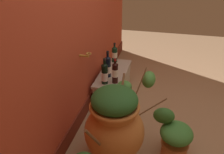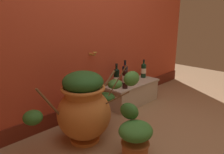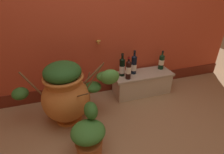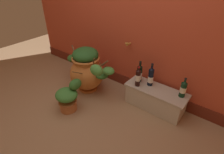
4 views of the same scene
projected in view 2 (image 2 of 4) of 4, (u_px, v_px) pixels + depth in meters
ground_plane at (162, 144)px, 2.23m from camera, size 7.00×7.00×0.00m
back_wall at (84, 13)px, 2.68m from camera, size 4.40×0.33×2.60m
terracotta_urn at (86, 106)px, 2.20m from camera, size 1.12×0.79×0.78m
stone_ledge at (132, 92)px, 3.19m from camera, size 0.87×0.34×0.32m
wine_bottle_left at (144, 70)px, 3.38m from camera, size 0.08×0.08×0.28m
wine_bottle_middle at (116, 78)px, 2.92m from camera, size 0.08×0.08×0.32m
wine_bottle_right at (125, 74)px, 3.05m from camera, size 0.08×0.08×0.34m
wine_bottle_back at (125, 78)px, 2.87m from camera, size 0.07×0.07×0.31m
potted_shrub at (135, 138)px, 1.98m from camera, size 0.32×0.30×0.35m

